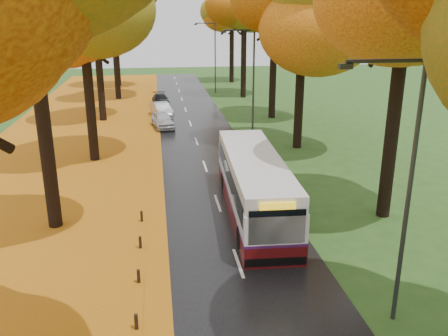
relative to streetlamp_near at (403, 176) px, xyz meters
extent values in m
cube|color=black|center=(-3.95, 17.00, -4.69)|extent=(6.50, 90.00, 0.04)
cube|color=silver|center=(-3.95, 17.00, -4.67)|extent=(0.12, 90.00, 0.01)
cube|color=#9A4C0E|center=(-12.95, 17.00, -4.70)|extent=(12.00, 90.00, 0.02)
cube|color=#BF7713|center=(-7.00, 17.00, -4.67)|extent=(0.90, 90.00, 0.01)
cylinder|color=black|center=(-11.45, 8.50, -0.14)|extent=(0.60, 0.60, 9.15)
cylinder|color=black|center=(-10.85, 18.50, -0.71)|extent=(0.60, 0.60, 8.00)
ellipsoid|color=#EFA71A|center=(-10.85, 18.50, 4.29)|extent=(9.20, 9.20, 7.18)
cylinder|color=black|center=(-11.45, 30.50, -0.43)|extent=(0.60, 0.60, 8.58)
ellipsoid|color=#EFA71A|center=(-11.45, 30.50, 4.93)|extent=(8.00, 8.00, 6.24)
cylinder|color=black|center=(-10.85, 41.50, -0.14)|extent=(0.60, 0.60, 9.15)
ellipsoid|color=#EFA71A|center=(-10.85, 41.50, 5.58)|extent=(9.20, 9.20, 7.18)
cylinder|color=black|center=(-11.45, 51.50, -0.71)|extent=(0.60, 0.60, 8.00)
ellipsoid|color=#EFA71A|center=(-11.45, 51.50, 4.29)|extent=(8.00, 8.00, 6.24)
cylinder|color=black|center=(3.55, 7.50, -0.11)|extent=(0.60, 0.60, 9.22)
cylinder|color=black|center=(2.95, 19.50, -0.62)|extent=(0.60, 0.60, 8.19)
ellipsoid|color=orange|center=(2.95, 19.50, 4.50)|extent=(9.20, 9.20, 7.18)
cylinder|color=black|center=(3.55, 29.50, -0.36)|extent=(0.60, 0.60, 8.70)
ellipsoid|color=orange|center=(3.55, 29.50, 5.08)|extent=(8.20, 8.20, 6.40)
cylinder|color=black|center=(2.95, 40.50, -0.11)|extent=(0.60, 0.60, 9.22)
cylinder|color=black|center=(3.55, 52.50, -0.62)|extent=(0.60, 0.60, 8.19)
ellipsoid|color=orange|center=(3.55, 52.50, 4.50)|extent=(8.20, 8.20, 6.40)
cube|color=black|center=(-7.65, 0.60, -4.45)|extent=(0.11, 0.11, 0.52)
cube|color=black|center=(-7.65, 3.20, -4.45)|extent=(0.11, 0.11, 0.52)
cube|color=black|center=(-7.65, 5.80, -4.45)|extent=(0.11, 0.11, 0.52)
cube|color=black|center=(-7.65, 8.40, -4.45)|extent=(0.11, 0.11, 0.52)
cylinder|color=#333538|center=(0.25, 0.00, -0.71)|extent=(0.14, 0.14, 8.00)
cylinder|color=#333538|center=(-0.85, 0.00, 3.19)|extent=(2.20, 0.11, 0.11)
cube|color=#333538|center=(-1.95, 0.00, 3.07)|extent=(0.35, 0.18, 0.14)
cylinder|color=#333538|center=(0.25, 22.00, -0.71)|extent=(0.14, 0.14, 8.00)
cylinder|color=#333538|center=(-0.85, 22.00, 3.19)|extent=(2.20, 0.11, 0.11)
cube|color=#333538|center=(-1.95, 22.00, 3.07)|extent=(0.35, 0.18, 0.14)
cylinder|color=#333538|center=(0.25, 44.00, -0.71)|extent=(0.14, 0.14, 8.00)
cylinder|color=#333538|center=(-0.85, 44.00, 3.19)|extent=(2.20, 0.11, 0.11)
cube|color=#333538|center=(-1.95, 44.00, 3.07)|extent=(0.35, 0.18, 0.14)
cube|color=#4C0B0D|center=(-2.41, 8.64, -4.25)|extent=(2.86, 10.57, 0.86)
cube|color=silver|center=(-2.41, 8.64, -3.20)|extent=(2.86, 10.57, 1.24)
cube|color=silver|center=(-2.41, 8.64, -2.25)|extent=(2.80, 10.36, 0.67)
cube|color=#40154C|center=(-2.41, 8.64, -3.77)|extent=(2.88, 10.59, 0.11)
cube|color=black|center=(-2.41, 8.64, -2.82)|extent=(2.85, 9.74, 0.81)
cube|color=black|center=(-2.64, 3.44, -3.01)|extent=(2.10, 0.16, 1.33)
cube|color=yellow|center=(-2.64, 3.44, -2.18)|extent=(1.31, 0.12, 0.27)
cube|color=black|center=(-2.64, 3.46, -4.41)|extent=(2.34, 0.23, 0.33)
cylinder|color=black|center=(-3.64, 5.13, -4.20)|extent=(0.31, 0.96, 0.95)
cylinder|color=black|center=(-1.50, 5.03, -4.20)|extent=(0.31, 0.96, 0.95)
cylinder|color=black|center=(-3.33, 11.83, -4.20)|extent=(0.31, 0.96, 0.95)
cylinder|color=black|center=(-1.19, 11.73, -4.20)|extent=(0.31, 0.96, 0.95)
imported|color=silver|center=(-6.30, 26.80, -4.03)|extent=(2.11, 3.97, 1.28)
imported|color=#999DA1|center=(-6.30, 31.17, -4.04)|extent=(2.17, 4.04, 1.26)
imported|color=black|center=(-6.30, 36.92, -4.12)|extent=(1.82, 3.93, 1.11)
camera|label=1|loc=(-6.76, -11.69, 4.38)|focal=38.00mm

